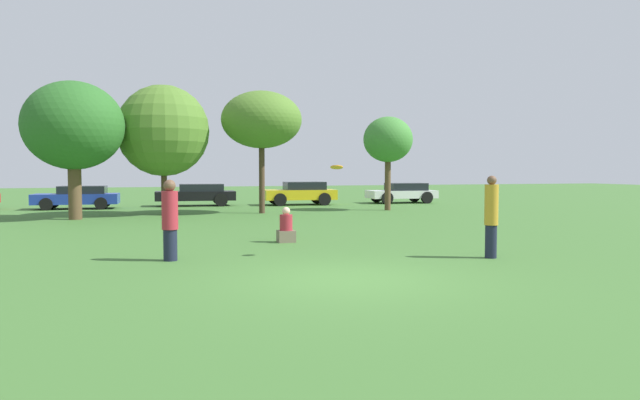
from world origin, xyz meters
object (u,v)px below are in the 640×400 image
at_px(person_catcher, 491,216).
at_px(parked_car_blue, 78,197).
at_px(bystander_sitting, 286,228).
at_px(tree_0, 74,126).
at_px(parked_car_white, 403,192).
at_px(parked_car_yellow, 301,193).
at_px(tree_2, 262,120).
at_px(parked_car_black, 197,194).
at_px(person_thrower, 170,220).
at_px(tree_1, 163,131).
at_px(tree_3, 388,140).
at_px(frisbee, 337,167).

bearing_deg(person_catcher, parked_car_blue, -48.81).
bearing_deg(person_catcher, bystander_sitting, -34.07).
relative_size(tree_0, parked_car_white, 1.34).
distance_m(bystander_sitting, parked_car_yellow, 17.04).
height_order(parked_car_blue, parked_car_yellow, parked_car_yellow).
relative_size(tree_2, parked_car_white, 1.35).
height_order(tree_2, parked_car_black, tree_2).
relative_size(person_thrower, parked_car_blue, 0.42).
height_order(person_thrower, parked_car_white, person_thrower).
bearing_deg(bystander_sitting, parked_car_white, 55.52).
bearing_deg(tree_1, tree_3, -0.73).
xyz_separation_m(person_catcher, parked_car_yellow, (1.20, 20.44, -0.25)).
xyz_separation_m(tree_1, parked_car_black, (1.98, 6.15, -3.02)).
height_order(person_thrower, tree_2, tree_2).
distance_m(person_thrower, parked_car_white, 23.63).
bearing_deg(bystander_sitting, tree_3, 54.22).
bearing_deg(tree_2, parked_car_black, 109.76).
relative_size(person_catcher, tree_1, 0.33).
relative_size(person_catcher, bystander_sitting, 1.91).
height_order(frisbee, parked_car_blue, frisbee).
distance_m(tree_0, tree_1, 3.74).
bearing_deg(parked_car_blue, parked_car_black, -169.32).
bearing_deg(person_thrower, parked_car_black, 97.11).
distance_m(person_catcher, frisbee, 3.62).
distance_m(tree_2, parked_car_black, 7.71).
height_order(parked_car_yellow, parked_car_white, parked_car_yellow).
height_order(parked_car_black, parked_car_yellow, parked_car_yellow).
relative_size(frisbee, tree_2, 0.05).
height_order(person_thrower, tree_0, tree_0).
relative_size(tree_1, parked_car_black, 1.30).
xyz_separation_m(person_thrower, parked_car_blue, (-3.59, 18.72, -0.28)).
xyz_separation_m(tree_0, tree_3, (14.06, 1.22, -0.28)).
bearing_deg(parked_car_yellow, bystander_sitting, 76.53).
bearing_deg(parked_car_blue, tree_3, 162.54).
bearing_deg(tree_3, parked_car_black, 143.83).
relative_size(person_thrower, parked_car_yellow, 0.43).
height_order(parked_car_black, parked_car_white, parked_car_black).
xyz_separation_m(bystander_sitting, parked_car_blue, (-6.77, 16.33, 0.23)).
distance_m(person_catcher, tree_0, 17.18).
distance_m(person_thrower, frisbee, 3.84).
distance_m(tree_3, parked_car_yellow, 6.79).
distance_m(tree_0, tree_3, 14.11).
xyz_separation_m(person_thrower, tree_0, (-3.07, 12.00, 2.80)).
height_order(person_thrower, parked_car_blue, person_thrower).
bearing_deg(parked_car_black, frisbee, 96.76).
height_order(frisbee, parked_car_black, frisbee).
bearing_deg(tree_3, bystander_sitting, -125.78).
bearing_deg(tree_3, parked_car_yellow, 117.96).
bearing_deg(parked_car_blue, tree_1, 129.95).
xyz_separation_m(bystander_sitting, tree_3, (7.80, 10.83, 3.03)).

